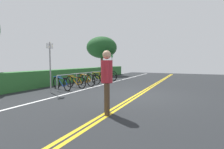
% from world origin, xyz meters
% --- Properties ---
extents(ground_plane, '(31.83, 11.19, 0.05)m').
position_xyz_m(ground_plane, '(0.00, 0.00, -0.03)').
color(ground_plane, '#232628').
extents(centre_line_yellow_inner, '(28.65, 0.10, 0.00)m').
position_xyz_m(centre_line_yellow_inner, '(0.00, -0.08, 0.00)').
color(centre_line_yellow_inner, gold).
rests_on(centre_line_yellow_inner, ground_plane).
extents(centre_line_yellow_outer, '(28.65, 0.10, 0.00)m').
position_xyz_m(centre_line_yellow_outer, '(0.00, 0.08, 0.00)').
color(centre_line_yellow_outer, gold).
rests_on(centre_line_yellow_outer, ground_plane).
extents(bike_lane_stripe_white, '(28.65, 0.12, 0.00)m').
position_xyz_m(bike_lane_stripe_white, '(0.00, 3.02, 0.00)').
color(bike_lane_stripe_white, white).
rests_on(bike_lane_stripe_white, ground_plane).
extents(bike_rack, '(6.45, 0.05, 0.80)m').
position_xyz_m(bike_rack, '(2.43, 3.94, 0.61)').
color(bike_rack, '#9EA0A5').
rests_on(bike_rack, ground_plane).
extents(bicycle_0, '(0.65, 1.69, 0.71)m').
position_xyz_m(bicycle_0, '(-0.29, 4.07, 0.33)').
color(bicycle_0, black).
rests_on(bicycle_0, ground_plane).
extents(bicycle_1, '(0.46, 1.64, 0.69)m').
position_xyz_m(bicycle_1, '(0.65, 3.89, 0.32)').
color(bicycle_1, black).
rests_on(bicycle_1, ground_plane).
extents(bicycle_2, '(0.57, 1.74, 0.77)m').
position_xyz_m(bicycle_2, '(1.55, 3.84, 0.36)').
color(bicycle_2, black).
rests_on(bicycle_2, ground_plane).
extents(bicycle_3, '(0.46, 1.73, 0.69)m').
position_xyz_m(bicycle_3, '(2.38, 4.05, 0.32)').
color(bicycle_3, black).
rests_on(bicycle_3, ground_plane).
extents(bicycle_4, '(0.60, 1.68, 0.79)m').
position_xyz_m(bicycle_4, '(3.32, 3.96, 0.37)').
color(bicycle_4, black).
rests_on(bicycle_4, ground_plane).
extents(bicycle_5, '(0.52, 1.73, 0.69)m').
position_xyz_m(bicycle_5, '(4.21, 3.82, 0.32)').
color(bicycle_5, black).
rests_on(bicycle_5, ground_plane).
extents(bicycle_6, '(0.52, 1.73, 0.78)m').
position_xyz_m(bicycle_6, '(5.17, 4.02, 0.37)').
color(bicycle_6, black).
rests_on(bicycle_6, ground_plane).
extents(pedestrian, '(0.43, 0.32, 1.77)m').
position_xyz_m(pedestrian, '(-2.98, 0.02, 1.03)').
color(pedestrian, '#4C3826').
rests_on(pedestrian, ground_plane).
extents(sign_post_near, '(0.36, 0.06, 2.38)m').
position_xyz_m(sign_post_near, '(-1.26, 3.86, 1.42)').
color(sign_post_near, gray).
rests_on(sign_post_near, ground_plane).
extents(sign_post_far, '(0.36, 0.06, 2.16)m').
position_xyz_m(sign_post_far, '(6.01, 4.11, 1.30)').
color(sign_post_far, gray).
rests_on(sign_post_far, ground_plane).
extents(hedge_backdrop, '(15.40, 0.81, 0.95)m').
position_xyz_m(hedge_backdrop, '(3.93, 5.94, 0.48)').
color(hedge_backdrop, '#2D6B30').
rests_on(hedge_backdrop, ground_plane).
extents(tree_mid, '(3.32, 3.32, 4.24)m').
position_xyz_m(tree_mid, '(9.23, 6.88, 3.05)').
color(tree_mid, brown).
rests_on(tree_mid, ground_plane).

